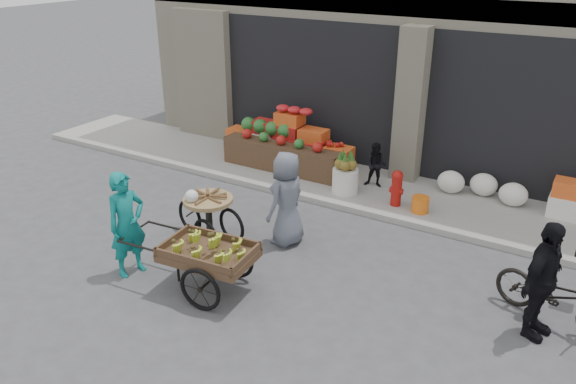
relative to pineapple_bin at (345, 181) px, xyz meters
The scene contains 15 objects.
ground 3.70m from the pineapple_bin, 78.23° to the right, with size 80.00×80.00×0.00m, color #424244.
sidewalk 0.95m from the pineapple_bin, 33.69° to the left, with size 18.00×2.20×0.12m, color gray.
building 5.41m from the pineapple_bin, 80.40° to the left, with size 14.00×6.45×7.00m.
fruit_display 1.92m from the pineapple_bin, 155.76° to the left, with size 3.10×1.12×1.24m.
pineapple_bin is the anchor object (origin of this frame).
fire_hydrant 1.11m from the pineapple_bin, ahead, with size 0.22×0.22×0.71m.
orange_bucket 1.61m from the pineapple_bin, ahead, with size 0.32×0.32×0.30m, color orange.
right_bay_goods 3.54m from the pineapple_bin, 18.10° to the left, with size 3.35×0.60×0.70m.
seated_person 0.75m from the pineapple_bin, 56.31° to the left, with size 0.45×0.35×0.93m, color black.
banana_cart 4.07m from the pineapple_bin, 94.34° to the right, with size 2.31×1.11×0.94m.
vendor_woman 4.59m from the pineapple_bin, 110.97° to the right, with size 0.61×0.40×1.68m, color #0F7673.
tricycle_cart 3.11m from the pineapple_bin, 112.55° to the right, with size 1.46×1.00×0.95m.
vendor_grey 2.25m from the pineapple_bin, 91.18° to the right, with size 0.80×0.52×1.64m, color slate.
bicycle 4.78m from the pineapple_bin, 28.17° to the right, with size 0.60×1.72×0.90m, color black.
cyclist 4.84m from the pineapple_bin, 33.50° to the right, with size 0.96×0.40×1.65m, color black.
Camera 1 is at (3.60, -5.89, 4.75)m, focal length 35.00 mm.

